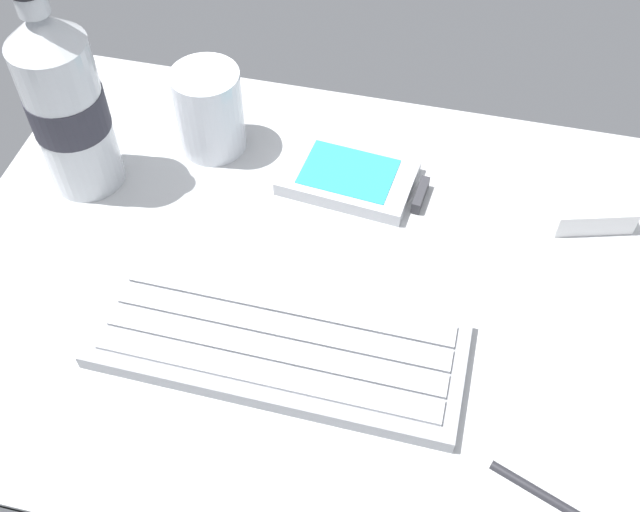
{
  "coord_description": "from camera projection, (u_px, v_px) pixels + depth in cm",
  "views": [
    {
      "loc": [
        8.79,
        -37.33,
        51.39
      ],
      "look_at": [
        0.0,
        0.0,
        3.0
      ],
      "focal_mm": 42.6,
      "sensor_mm": 36.0,
      "label": 1
    }
  ],
  "objects": [
    {
      "name": "ground_plane",
      "position": [
        319.0,
        287.0,
        0.65
      ],
      "size": [
        64.0,
        48.0,
        2.8
      ],
      "color": "#B7BABC"
    },
    {
      "name": "keyboard",
      "position": [
        279.0,
        342.0,
        0.59
      ],
      "size": [
        29.16,
        11.42,
        1.7
      ],
      "color": "#93969B",
      "rests_on": "ground_plane"
    },
    {
      "name": "handheld_device",
      "position": [
        355.0,
        178.0,
        0.7
      ],
      "size": [
        13.33,
        8.82,
        1.5
      ],
      "color": "#B7BABF",
      "rests_on": "ground_plane"
    },
    {
      "name": "juice_cup",
      "position": [
        210.0,
        114.0,
        0.71
      ],
      "size": [
        6.4,
        6.4,
        8.5
      ],
      "color": "silver",
      "rests_on": "ground_plane"
    },
    {
      "name": "water_bottle",
      "position": [
        65.0,
        103.0,
        0.64
      ],
      "size": [
        6.73,
        6.73,
        20.8
      ],
      "color": "silver",
      "rests_on": "ground_plane"
    },
    {
      "name": "charger_block",
      "position": [
        588.0,
        203.0,
        0.68
      ],
      "size": [
        8.29,
        7.33,
        2.4
      ],
      "primitive_type": "cube",
      "rotation": [
        0.0,
        0.0,
        0.28
      ],
      "color": "white",
      "rests_on": "ground_plane"
    },
    {
      "name": "stylus_pen",
      "position": [
        555.0,
        500.0,
        0.52
      ],
      "size": [
        9.12,
        4.05,
        0.7
      ],
      "primitive_type": "cylinder",
      "rotation": [
        0.0,
        1.57,
        -0.37
      ],
      "color": "#26262B",
      "rests_on": "ground_plane"
    }
  ]
}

